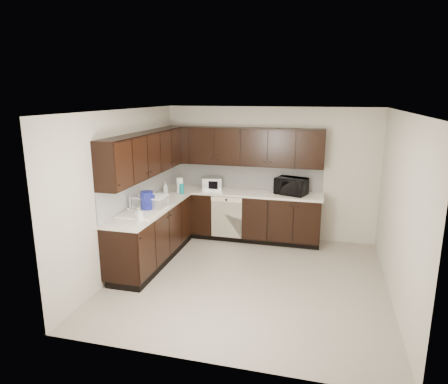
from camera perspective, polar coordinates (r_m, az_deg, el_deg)
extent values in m
plane|color=#9F9383|center=(6.18, 3.51, -12.36)|extent=(4.00, 4.00, 0.00)
plane|color=white|center=(5.55, 3.89, 11.49)|extent=(4.00, 4.00, 0.00)
cube|color=#BAB19F|center=(7.66, 6.55, 2.65)|extent=(4.00, 0.02, 2.50)
cube|color=#BAB19F|center=(6.41, -14.15, 0.10)|extent=(0.02, 4.00, 2.50)
cube|color=#BAB19F|center=(5.72, 23.76, -2.30)|extent=(0.02, 4.00, 2.50)
cube|color=#BAB19F|center=(3.89, -2.01, -8.45)|extent=(4.00, 0.02, 2.50)
cube|color=black|center=(7.65, 2.35, -3.46)|extent=(3.00, 0.60, 0.90)
cube|color=black|center=(6.76, -10.29, -6.06)|extent=(0.60, 2.20, 0.90)
cube|color=black|center=(7.81, 2.37, -6.20)|extent=(3.00, 0.54, 0.10)
cube|color=black|center=(6.89, -9.92, -9.22)|extent=(0.54, 2.20, 0.10)
cube|color=silver|center=(7.53, 2.38, -0.05)|extent=(3.03, 0.63, 0.04)
cube|color=silver|center=(6.61, -10.47, -2.23)|extent=(0.63, 2.23, 0.04)
cube|color=silver|center=(7.75, 2.86, 2.32)|extent=(3.00, 0.02, 0.48)
cube|color=silver|center=(6.93, -11.68, 0.67)|extent=(0.02, 2.80, 0.48)
cube|color=black|center=(7.50, 2.67, 6.51)|extent=(3.00, 0.33, 0.70)
cube|color=black|center=(6.61, -11.36, 5.27)|extent=(0.33, 2.47, 0.70)
cube|color=beige|center=(7.41, 0.36, -3.63)|extent=(0.58, 0.02, 0.78)
cube|color=beige|center=(7.31, 0.36, -1.10)|extent=(0.58, 0.03, 0.08)
cylinder|color=black|center=(7.30, 0.32, -1.13)|extent=(0.04, 0.02, 0.04)
cube|color=beige|center=(6.34, -11.45, -2.75)|extent=(0.54, 0.82, 0.03)
cube|color=beige|center=(6.19, -12.21, -4.01)|extent=(0.42, 0.34, 0.16)
cube|color=beige|center=(6.54, -10.65, -2.98)|extent=(0.42, 0.34, 0.16)
cylinder|color=silver|center=(6.40, -13.27, -1.51)|extent=(0.03, 0.03, 0.26)
cylinder|color=silver|center=(6.35, -12.93, -0.50)|extent=(0.14, 0.02, 0.02)
cylinder|color=#B2B2B7|center=(6.19, -12.23, -3.74)|extent=(0.20, 0.20, 0.10)
imported|color=black|center=(7.36, 9.56, 0.83)|extent=(0.64, 0.52, 0.30)
imported|color=gray|center=(5.92, -12.03, -3.09)|extent=(0.11, 0.11, 0.19)
imported|color=gray|center=(7.36, -8.39, 0.58)|extent=(0.11, 0.11, 0.23)
cube|color=#B7B7B9|center=(7.66, -1.69, 1.24)|extent=(0.42, 0.35, 0.23)
cube|color=silver|center=(6.53, -10.43, -1.41)|extent=(0.50, 0.37, 0.19)
cylinder|color=#101794|center=(6.38, -10.96, -1.26)|extent=(0.25, 0.25, 0.30)
cylinder|color=#0B7A7D|center=(7.35, -6.05, 0.45)|extent=(0.11, 0.11, 0.18)
cylinder|color=white|center=(7.47, -6.34, 0.99)|extent=(0.13, 0.13, 0.27)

